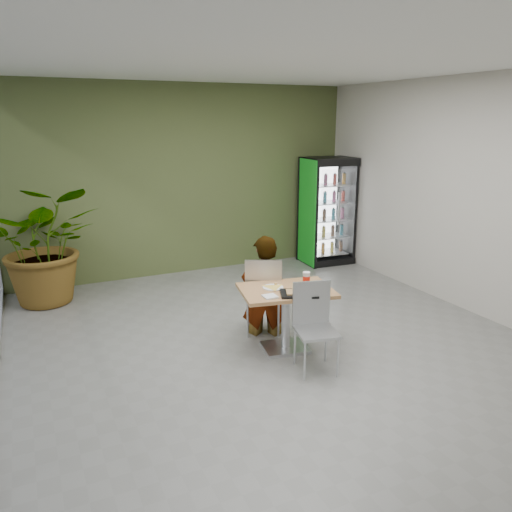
% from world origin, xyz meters
% --- Properties ---
extents(ground, '(7.00, 7.00, 0.00)m').
position_xyz_m(ground, '(0.00, 0.00, 0.00)').
color(ground, slate).
rests_on(ground, ground).
extents(room_envelope, '(6.00, 7.00, 3.20)m').
position_xyz_m(room_envelope, '(0.00, 0.00, 1.60)').
color(room_envelope, beige).
rests_on(room_envelope, ground).
extents(dining_table, '(1.15, 0.90, 0.75)m').
position_xyz_m(dining_table, '(0.07, 0.01, 0.54)').
color(dining_table, '#AA7F49').
rests_on(dining_table, ground).
extents(chair_far, '(0.59, 0.59, 1.00)m').
position_xyz_m(chair_far, '(0.02, 0.50, 0.59)').
color(chair_far, '#B3B6B8').
rests_on(chair_far, ground).
extents(chair_near, '(0.50, 0.51, 0.95)m').
position_xyz_m(chair_near, '(0.14, -0.48, 0.55)').
color(chair_near, '#B3B6B8').
rests_on(chair_near, ground).
extents(seated_woman, '(0.68, 0.57, 1.56)m').
position_xyz_m(seated_woman, '(0.06, 0.55, 0.48)').
color(seated_woman, black).
rests_on(seated_woman, ground).
extents(pizza_plate, '(0.33, 0.32, 0.03)m').
position_xyz_m(pizza_plate, '(-0.05, 0.10, 0.77)').
color(pizza_plate, silver).
rests_on(pizza_plate, dining_table).
extents(soda_cup, '(0.09, 0.09, 0.16)m').
position_xyz_m(soda_cup, '(0.35, 0.03, 0.82)').
color(soda_cup, silver).
rests_on(soda_cup, dining_table).
extents(napkin_stack, '(0.15, 0.15, 0.02)m').
position_xyz_m(napkin_stack, '(-0.22, -0.16, 0.76)').
color(napkin_stack, silver).
rests_on(napkin_stack, dining_table).
extents(cafeteria_tray, '(0.49, 0.43, 0.02)m').
position_xyz_m(cafeteria_tray, '(0.11, -0.22, 0.76)').
color(cafeteria_tray, black).
rests_on(cafeteria_tray, dining_table).
extents(beverage_fridge, '(0.93, 0.74, 1.95)m').
position_xyz_m(beverage_fridge, '(2.54, 2.98, 0.97)').
color(beverage_fridge, black).
rests_on(beverage_fridge, ground).
extents(potted_plant, '(1.77, 1.60, 1.74)m').
position_xyz_m(potted_plant, '(-2.30, 2.88, 0.87)').
color(potted_plant, '#2C702D').
rests_on(potted_plant, ground).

